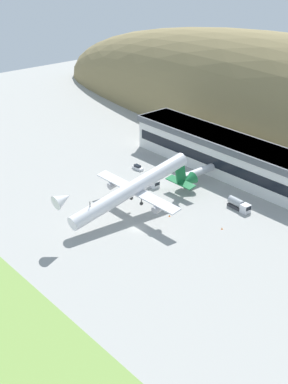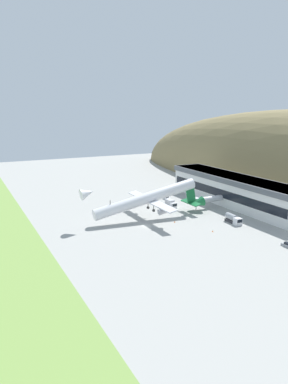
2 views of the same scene
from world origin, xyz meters
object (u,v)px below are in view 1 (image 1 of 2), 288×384
fuel_truck (151,182)px  traffic_cone_1 (169,216)px  terminal_building (226,153)px  jetway_0 (195,173)px  service_car_0 (138,168)px  box_truck (239,205)px  traffic_cone_0 (222,228)px  cargo_airplane (133,189)px

fuel_truck → traffic_cone_1: bearing=-26.7°
terminal_building → jetway_0: size_ratio=5.18×
jetway_0 → service_car_0: bearing=-163.0°
fuel_truck → traffic_cone_1: size_ratio=10.73×
service_car_0 → box_truck: (44.51, 3.99, 0.89)m
service_car_0 → traffic_cone_1: (33.89, -15.80, -0.42)m
traffic_cone_0 → cargo_airplane: bearing=-151.5°
fuel_truck → box_truck: box_truck is taller
terminal_building → box_truck: 29.66m
traffic_cone_0 → traffic_cone_1: 16.93m
terminal_building → box_truck: bearing=-40.2°
jetway_0 → traffic_cone_0: jetway_0 is taller
terminal_building → traffic_cone_0: (27.25, -32.15, -7.16)m
jetway_0 → box_truck: (22.07, -2.87, -2.41)m
jetway_0 → service_car_0: jetway_0 is taller
service_car_0 → traffic_cone_1: size_ratio=8.02×
service_car_0 → box_truck: size_ratio=0.56×
cargo_airplane → traffic_cone_0: bearing=28.5°
jetway_0 → box_truck: bearing=-7.4°
jetway_0 → traffic_cone_0: (27.12, -16.25, -3.71)m
cargo_airplane → traffic_cone_1: 13.78m
terminal_building → traffic_cone_1: (11.58, -38.57, -7.16)m
fuel_truck → traffic_cone_0: 36.24m
cargo_airplane → traffic_cone_0: 29.05m
box_truck → traffic_cone_1: 22.50m
jetway_0 → traffic_cone_1: 25.66m
jetway_0 → traffic_cone_1: jetway_0 is taller
jetway_0 → service_car_0: size_ratio=3.33×
fuel_truck → service_car_0: bearing=157.6°
service_car_0 → fuel_truck: 14.67m
fuel_truck → traffic_cone_1: 22.80m
service_car_0 → fuel_truck: fuel_truck is taller
cargo_airplane → traffic_cone_0: size_ratio=93.58×
cargo_airplane → service_car_0: (-25.00, 22.72, -7.53)m
box_truck → cargo_airplane: bearing=-126.1°
cargo_airplane → fuel_truck: cargo_airplane is taller
box_truck → traffic_cone_0: (5.05, -13.38, -1.30)m
terminal_building → cargo_airplane: bearing=-86.6°
terminal_building → fuel_truck: size_ratio=12.91×
cargo_airplane → box_truck: bearing=53.9°
service_car_0 → box_truck: 44.70m
cargo_airplane → fuel_truck: 21.68m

